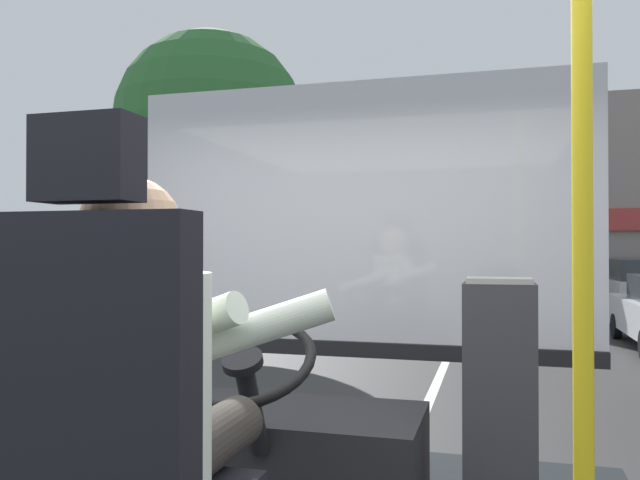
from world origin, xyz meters
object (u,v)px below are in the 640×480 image
steering_console (284,455)px  fare_box (500,403)px  handrail_pole (583,244)px  driver_seat (115,465)px  bus_driver (143,377)px

steering_console → fare_box: 0.87m
steering_console → fare_box: fare_box is taller
handrail_pole → driver_seat: bearing=-166.5°
bus_driver → fare_box: 1.41m
driver_seat → fare_box: 1.48m
bus_driver → steering_console: bus_driver is taller
driver_seat → bus_driver: driver_seat is taller
driver_seat → steering_console: bearing=90.0°
driver_seat → steering_console: driver_seat is taller
bus_driver → fare_box: (0.83, 1.11, -0.27)m
driver_seat → bus_driver: size_ratio=1.60×
bus_driver → steering_console: (0.00, 1.05, -0.52)m
handrail_pole → fare_box: size_ratio=2.26×
steering_console → bus_driver: bearing=-90.0°
driver_seat → handrail_pole: size_ratio=0.63×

